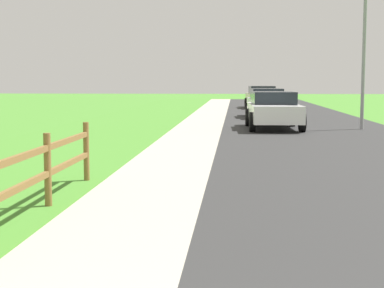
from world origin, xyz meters
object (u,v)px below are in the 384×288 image
Objects in this scene: parked_suv_white at (274,110)px; parked_car_silver at (266,103)px; parked_car_beige at (261,97)px; street_lamp at (367,33)px.

parked_car_silver is (0.10, 7.42, 0.01)m from parked_suv_white.
parked_suv_white is 18.06m from parked_car_beige.
parked_car_beige reaches higher than parked_suv_white.
parked_suv_white is 7.43m from parked_car_silver.
parked_car_beige is (0.29, 18.05, 0.02)m from parked_suv_white.
parked_car_silver reaches higher than parked_suv_white.
parked_suv_white is at bearing -90.77° from parked_car_silver.
parked_car_silver is at bearing 115.12° from street_lamp.
street_lamp reaches higher than parked_car_beige.
parked_car_beige is at bearing 88.95° from parked_car_silver.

